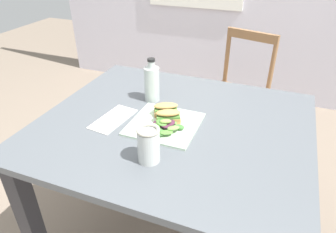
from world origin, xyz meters
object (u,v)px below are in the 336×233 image
object	(u,v)px
dining_table	(173,146)
mason_jar_iced_tea	(149,146)
chair_wooden_far	(237,94)
plate_lunch	(165,124)
sandwich_half_back	(166,109)
bottle_cold_brew	(152,85)
sandwich_half_front	(168,116)
fork_on_napkin	(115,116)

from	to	relation	value
dining_table	mason_jar_iced_tea	size ratio (longest dim) A/B	8.46
chair_wooden_far	plate_lunch	world-z (taller)	chair_wooden_far
sandwich_half_back	bottle_cold_brew	distance (m)	0.18
plate_lunch	sandwich_half_front	distance (m)	0.04
dining_table	chair_wooden_far	world-z (taller)	chair_wooden_far
mason_jar_iced_tea	plate_lunch	bearing A→B (deg)	98.60
chair_wooden_far	plate_lunch	bearing A→B (deg)	-99.05
fork_on_napkin	bottle_cold_brew	size ratio (longest dim) A/B	0.88
sandwich_half_front	bottle_cold_brew	world-z (taller)	bottle_cold_brew
dining_table	fork_on_napkin	xyz separation A→B (m)	(-0.25, -0.06, 0.13)
sandwich_half_front	mason_jar_iced_tea	bearing A→B (deg)	-84.15
dining_table	fork_on_napkin	size ratio (longest dim) A/B	6.14
bottle_cold_brew	sandwich_half_back	bearing A→B (deg)	-45.54
chair_wooden_far	sandwich_half_front	world-z (taller)	chair_wooden_far
dining_table	bottle_cold_brew	xyz separation A→B (m)	(-0.17, 0.16, 0.20)
plate_lunch	mason_jar_iced_tea	xyz separation A→B (m)	(0.04, -0.23, 0.06)
dining_table	chair_wooden_far	xyz separation A→B (m)	(0.13, 0.95, -0.17)
sandwich_half_front	bottle_cold_brew	size ratio (longest dim) A/B	0.55
dining_table	sandwich_half_front	distance (m)	0.16
dining_table	plate_lunch	size ratio (longest dim) A/B	4.07
chair_wooden_far	bottle_cold_brew	xyz separation A→B (m)	(-0.30, -0.80, 0.37)
fork_on_napkin	bottle_cold_brew	xyz separation A→B (m)	(0.08, 0.21, 0.07)
dining_table	sandwich_half_back	bearing A→B (deg)	144.92
sandwich_half_back	plate_lunch	bearing A→B (deg)	-72.47
chair_wooden_far	mason_jar_iced_tea	xyz separation A→B (m)	(-0.12, -1.22, 0.35)
plate_lunch	fork_on_napkin	distance (m)	0.23
dining_table	plate_lunch	world-z (taller)	plate_lunch
mason_jar_iced_tea	dining_table	bearing A→B (deg)	91.50
chair_wooden_far	plate_lunch	distance (m)	1.04
sandwich_half_back	fork_on_napkin	bearing A→B (deg)	-156.03
fork_on_napkin	bottle_cold_brew	bearing A→B (deg)	68.48
fork_on_napkin	sandwich_half_back	bearing A→B (deg)	23.97
plate_lunch	mason_jar_iced_tea	bearing A→B (deg)	-81.40
dining_table	chair_wooden_far	bearing A→B (deg)	82.31
sandwich_half_front	sandwich_half_back	distance (m)	0.06
sandwich_half_front	bottle_cold_brew	bearing A→B (deg)	130.94
bottle_cold_brew	fork_on_napkin	bearing A→B (deg)	-111.52
sandwich_half_back	chair_wooden_far	bearing A→B (deg)	78.97
chair_wooden_far	bottle_cold_brew	size ratio (longest dim) A/B	4.14
chair_wooden_far	dining_table	bearing A→B (deg)	-97.69
chair_wooden_far	plate_lunch	xyz separation A→B (m)	(-0.16, -0.99, 0.30)
plate_lunch	sandwich_half_front	world-z (taller)	sandwich_half_front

